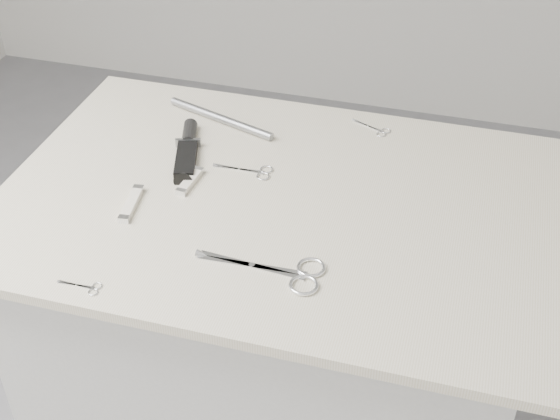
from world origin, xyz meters
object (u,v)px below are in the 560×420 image
(large_shears, at_px, (287,272))
(metal_rail, at_px, (221,118))
(pocket_knife_a, at_px, (131,203))
(tiny_scissors, at_px, (85,287))
(sheathed_knife, at_px, (188,148))
(pocket_knife_b, at_px, (190,181))
(plinth, at_px, (276,372))
(embroidery_scissors_b, at_px, (376,129))
(embroidery_scissors_a, at_px, (253,171))

(large_shears, distance_m, metal_rail, 0.49)
(metal_rail, bearing_deg, pocket_knife_a, -100.01)
(tiny_scissors, xyz_separation_m, sheathed_knife, (0.01, 0.41, 0.01))
(sheathed_knife, bearing_deg, large_shears, -153.04)
(pocket_knife_b, bearing_deg, metal_rail, 9.34)
(metal_rail, bearing_deg, plinth, -50.87)
(plinth, distance_m, pocket_knife_a, 0.54)
(embroidery_scissors_b, distance_m, pocket_knife_a, 0.53)
(embroidery_scissors_a, xyz_separation_m, tiny_scissors, (-0.16, -0.38, -0.00))
(plinth, relative_size, pocket_knife_b, 10.50)
(pocket_knife_a, relative_size, pocket_knife_b, 1.23)
(embroidery_scissors_a, height_order, embroidery_scissors_b, same)
(plinth, xyz_separation_m, embroidery_scissors_b, (0.13, 0.28, 0.47))
(pocket_knife_a, xyz_separation_m, pocket_knife_b, (0.08, 0.09, -0.00))
(embroidery_scissors_b, bearing_deg, pocket_knife_b, -111.97)
(sheathed_knife, bearing_deg, embroidery_scissors_a, -120.67)
(embroidery_scissors_b, bearing_deg, large_shears, -72.42)
(sheathed_knife, height_order, pocket_knife_a, sheathed_knife)
(plinth, bearing_deg, embroidery_scissors_b, 65.16)
(large_shears, distance_m, embroidery_scissors_b, 0.48)
(embroidery_scissors_a, relative_size, pocket_knife_b, 1.32)
(tiny_scissors, xyz_separation_m, pocket_knife_b, (0.06, 0.31, 0.00))
(large_shears, distance_m, pocket_knife_a, 0.33)
(sheathed_knife, distance_m, metal_rail, 0.12)
(pocket_knife_a, height_order, metal_rail, metal_rail)
(large_shears, height_order, pocket_knife_b, pocket_knife_b)
(embroidery_scissors_a, height_order, sheathed_knife, sheathed_knife)
(embroidery_scissors_b, height_order, pocket_knife_b, pocket_knife_b)
(pocket_knife_a, bearing_deg, embroidery_scissors_b, -52.77)
(sheathed_knife, distance_m, pocket_knife_a, 0.20)
(embroidery_scissors_a, relative_size, pocket_knife_a, 1.07)
(tiny_scissors, distance_m, metal_rail, 0.54)
(pocket_knife_a, bearing_deg, plinth, -77.00)
(plinth, distance_m, metal_rail, 0.56)
(large_shears, height_order, pocket_knife_a, pocket_knife_a)
(large_shears, relative_size, embroidery_scissors_b, 2.46)
(plinth, height_order, pocket_knife_a, pocket_knife_a)
(embroidery_scissors_a, bearing_deg, plinth, -47.80)
(plinth, height_order, large_shears, large_shears)
(embroidery_scissors_a, relative_size, embroidery_scissors_b, 1.33)
(plinth, relative_size, metal_rail, 3.48)
(sheathed_knife, relative_size, pocket_knife_a, 1.80)
(large_shears, distance_m, sheathed_knife, 0.41)
(plinth, distance_m, pocket_knife_b, 0.50)
(embroidery_scissors_b, relative_size, sheathed_knife, 0.45)
(pocket_knife_a, bearing_deg, pocket_knife_b, -46.79)
(large_shears, xyz_separation_m, tiny_scissors, (-0.30, -0.12, -0.00))
(embroidery_scissors_a, height_order, pocket_knife_a, pocket_knife_a)
(pocket_knife_a, bearing_deg, tiny_scissors, 176.84)
(embroidery_scissors_a, distance_m, tiny_scissors, 0.41)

